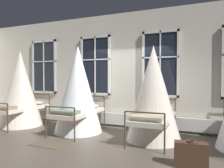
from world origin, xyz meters
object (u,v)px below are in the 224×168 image
object	(u,v)px
cot_first	(21,89)
cot_second	(78,90)
suitcase_dark	(191,155)
cot_third	(153,94)

from	to	relation	value
cot_first	cot_second	size ratio (longest dim) A/B	0.99
suitcase_dark	cot_second	bearing A→B (deg)	150.42
cot_second	cot_first	bearing A→B (deg)	89.12
cot_second	suitcase_dark	bearing A→B (deg)	-114.77
cot_first	suitcase_dark	world-z (taller)	cot_first
cot_third	suitcase_dark	bearing A→B (deg)	-145.22
cot_third	suitcase_dark	distance (m)	1.91
cot_first	suitcase_dark	distance (m)	5.55
cot_second	cot_third	size ratio (longest dim) A/B	1.05
cot_second	suitcase_dark	world-z (taller)	cot_second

